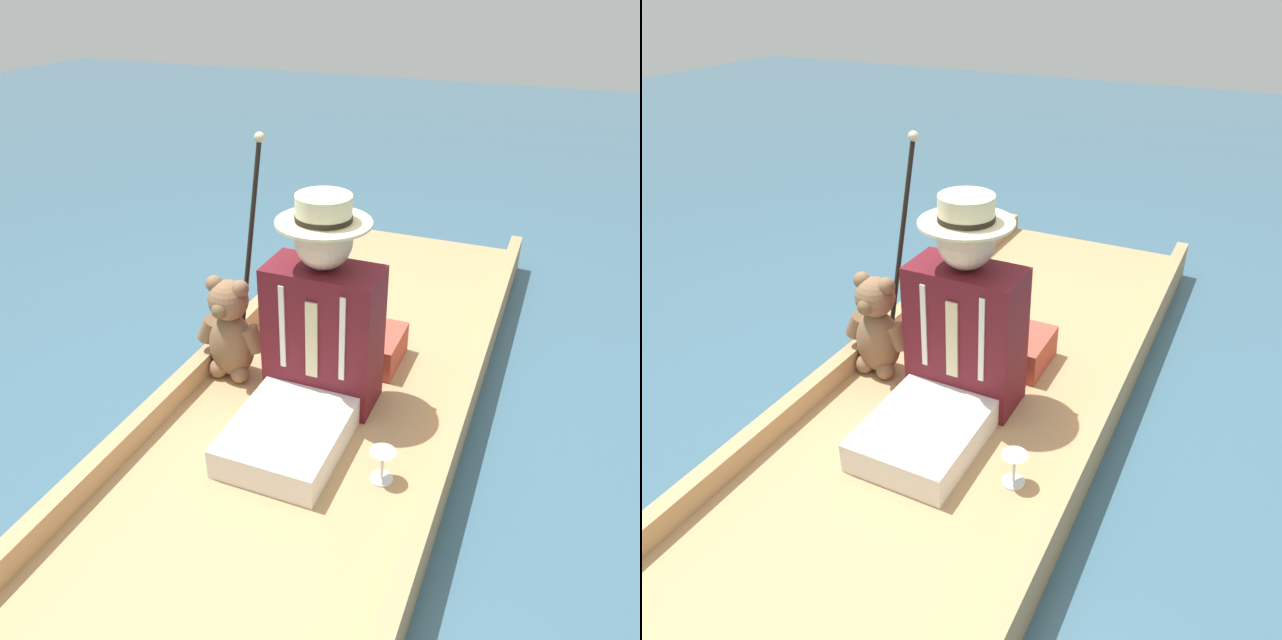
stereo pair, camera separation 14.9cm
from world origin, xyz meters
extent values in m
plane|color=#385B70|center=(0.00, 0.00, 0.00)|extent=(16.00, 16.00, 0.00)
cube|color=tan|center=(0.00, 0.00, 0.05)|extent=(1.07, 3.35, 0.10)
cube|color=tan|center=(-0.51, 0.00, 0.15)|extent=(0.06, 3.35, 0.09)
cube|color=tan|center=(0.51, 0.00, 0.15)|extent=(0.06, 3.35, 0.09)
cube|color=#B24738|center=(-0.02, -0.29, 0.17)|extent=(0.39, 0.27, 0.13)
cube|color=white|center=(0.01, 0.34, 0.16)|extent=(0.36, 0.44, 0.11)
cube|color=#5B141E|center=(0.01, 0.01, 0.37)|extent=(0.40, 0.21, 0.54)
cube|color=beige|center=(0.01, 0.12, 0.41)|extent=(0.04, 0.01, 0.30)
cube|color=white|center=(-0.11, 0.12, 0.44)|extent=(0.02, 0.01, 0.32)
cube|color=white|center=(0.12, 0.12, 0.44)|extent=(0.02, 0.01, 0.32)
sphere|color=beige|center=(0.01, 0.01, 0.74)|extent=(0.20, 0.20, 0.20)
cylinder|color=beige|center=(0.01, 0.01, 0.81)|extent=(0.32, 0.32, 0.01)
cylinder|color=beige|center=(0.01, 0.01, 0.86)|extent=(0.19, 0.19, 0.09)
cylinder|color=black|center=(0.01, 0.01, 0.82)|extent=(0.19, 0.19, 0.02)
ellipsoid|color=#846042|center=(0.39, 0.01, 0.24)|extent=(0.18, 0.15, 0.27)
sphere|color=#846042|center=(0.39, 0.01, 0.44)|extent=(0.16, 0.16, 0.16)
sphere|color=brown|center=(0.39, 0.08, 0.43)|extent=(0.06, 0.06, 0.06)
sphere|color=#846042|center=(0.34, 0.01, 0.50)|extent=(0.07, 0.07, 0.07)
sphere|color=#846042|center=(0.45, 0.01, 0.50)|extent=(0.07, 0.07, 0.07)
cylinder|color=#846042|center=(0.29, 0.01, 0.29)|extent=(0.10, 0.07, 0.12)
cylinder|color=#846042|center=(0.49, 0.01, 0.29)|extent=(0.10, 0.07, 0.12)
sphere|color=#846042|center=(0.34, 0.05, 0.14)|extent=(0.08, 0.08, 0.08)
sphere|color=#846042|center=(0.44, 0.05, 0.14)|extent=(0.08, 0.08, 0.08)
cylinder|color=silver|center=(-0.33, 0.36, 0.11)|extent=(0.08, 0.08, 0.01)
cylinder|color=silver|center=(-0.33, 0.36, 0.15)|extent=(0.01, 0.01, 0.07)
cone|color=silver|center=(-0.33, 0.36, 0.20)|extent=(0.08, 0.08, 0.04)
cylinder|color=black|center=(0.44, -0.26, 0.53)|extent=(0.02, 0.29, 0.85)
sphere|color=beige|center=(0.44, -0.39, 0.95)|extent=(0.04, 0.04, 0.04)
camera|label=1|loc=(-0.70, 1.80, 1.55)|focal=35.00mm
camera|label=2|loc=(-0.84, 1.74, 1.55)|focal=35.00mm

